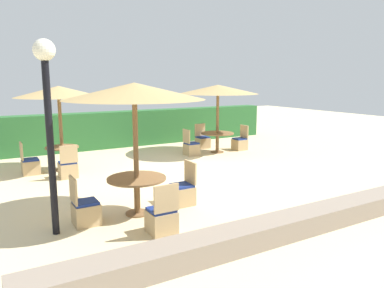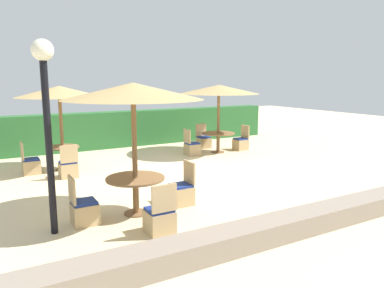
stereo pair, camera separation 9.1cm
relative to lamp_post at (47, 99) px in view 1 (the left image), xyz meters
name	(u,v)px [view 1 (the left image)]	position (x,y,z in m)	size (l,w,h in m)	color
ground_plane	(203,181)	(4.05, 1.60, -2.35)	(40.00, 40.00, 0.00)	beige
hedge_row	(124,129)	(4.05, 7.57, -1.65)	(13.00, 0.70, 1.40)	#28602D
stone_border	(312,219)	(4.05, -2.11, -2.17)	(10.00, 0.56, 0.36)	gray
lamp_post	(47,99)	(0.00, 0.00, 0.00)	(0.36, 0.36, 3.32)	black
parasol_back_right	(218,90)	(6.52, 4.62, -0.07)	(2.88, 2.88, 2.45)	brown
round_table_back_right	(217,136)	(6.52, 4.62, -1.76)	(1.20, 1.20, 0.73)	brown
patio_chair_back_right_east	(240,143)	(7.55, 4.60, -2.09)	(0.46, 0.46, 0.93)	tan
patio_chair_back_right_north	(202,141)	(6.52, 5.64, -2.09)	(0.46, 0.46, 0.93)	tan
patio_chair_back_right_west	(191,148)	(5.44, 4.66, -2.09)	(0.46, 0.46, 0.93)	tan
parasol_front_left	(134,92)	(1.60, 0.18, 0.08)	(2.72, 2.72, 2.61)	brown
round_table_front_left	(137,185)	(1.60, 0.18, -1.74)	(1.17, 1.17, 0.75)	brown
patio_chair_front_left_south	(162,219)	(1.62, -0.92, -2.09)	(0.46, 0.46, 0.93)	tan
patio_chair_front_left_west	(85,211)	(0.56, 0.16, -2.09)	(0.46, 0.46, 0.93)	tan
patio_chair_front_left_east	(183,193)	(2.66, 0.23, -2.09)	(0.46, 0.46, 0.93)	tan
parasol_back_left	(59,92)	(1.07, 4.68, -0.05)	(2.45, 2.45, 2.47)	brown
round_table_back_left	(62,152)	(1.07, 4.68, -1.82)	(0.95, 0.95, 0.71)	brown
patio_chair_back_left_south	(68,168)	(1.02, 3.73, -2.09)	(0.46, 0.46, 0.93)	tan
patio_chair_back_left_west	(30,165)	(0.17, 4.65, -2.09)	(0.46, 0.46, 0.93)	tan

